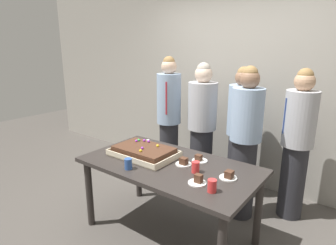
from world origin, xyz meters
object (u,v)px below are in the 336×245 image
Objects in this scene: party_table at (169,172)px; person_serving_front at (240,131)px; plated_slice_far_left at (198,181)px; drink_cup_middle at (196,167)px; drink_cup_nearest at (212,186)px; person_green_shirt_behind at (169,119)px; sheet_cake at (144,152)px; plated_slice_far_right at (229,176)px; person_left_edge_reaching at (245,142)px; person_striped_tie_right at (202,125)px; drink_cup_far_end at (128,164)px; plated_slice_near_right at (184,162)px; person_far_right_suit at (297,143)px; plated_slice_near_left at (199,159)px; cake_server_utensil at (143,142)px.

person_serving_front is (0.20, 1.16, 0.17)m from party_table.
plated_slice_far_left is 1.50× the size of drink_cup_middle.
party_table is at bearing 158.24° from drink_cup_nearest.
drink_cup_middle is 0.06× the size of person_green_shirt_behind.
person_green_shirt_behind reaches higher than drink_cup_middle.
sheet_cake is 4.32× the size of plated_slice_far_left.
person_left_edge_reaching is (-0.15, 0.70, 0.07)m from plated_slice_far_right.
person_striped_tie_right is (-0.28, 1.08, 0.18)m from party_table.
drink_cup_far_end reaches higher than plated_slice_far_right.
person_serving_front is at bearing 83.64° from person_green_shirt_behind.
plated_slice_far_left is 0.17m from drink_cup_nearest.
drink_cup_nearest is 0.06× the size of person_left_edge_reaching.
person_striped_tie_right is at bearing 92.58° from drink_cup_far_end.
plated_slice_far_left reaches higher than plated_slice_near_right.
plated_slice_far_right is at bearing 32.17° from person_far_right_suit.
plated_slice_far_right is 0.09× the size of person_striped_tie_right.
person_striped_tie_right is at bearing 119.24° from plated_slice_near_left.
person_green_shirt_behind reaches higher than cake_server_utensil.
sheet_cake is 6.49× the size of drink_cup_far_end.
drink_cup_middle reaches higher than cake_server_utensil.
plated_slice_near_right is 0.54m from drink_cup_nearest.
person_far_right_suit is at bearing 27.38° from cake_server_utensil.
person_left_edge_reaching is at bearing 67.68° from person_striped_tie_right.
person_serving_front is 0.93m from person_green_shirt_behind.
person_serving_front is at bearing 109.18° from plated_slice_far_right.
party_table is at bearing 15.15° from person_green_shirt_behind.
plated_slice_far_left is 1.34m from person_far_right_suit.
plated_slice_far_left is at bearing -60.29° from plated_slice_near_left.
person_far_right_suit reaches higher than person_serving_front.
cake_server_utensil is at bearing 132.74° from sheet_cake.
drink_cup_far_end is at bearing -149.51° from drink_cup_middle.
sheet_cake is 3.24× the size of cake_server_utensil.
drink_cup_far_end is (-0.81, -0.37, 0.03)m from plated_slice_far_right.
person_serving_front reaches higher than cake_server_utensil.
plated_slice_far_left reaches higher than party_table.
person_green_shirt_behind reaches higher than party_table.
drink_cup_far_end is 1.54m from person_serving_front.
plated_slice_far_right reaches higher than party_table.
drink_cup_far_end is at bearing -72.53° from sheet_cake.
drink_cup_nearest is 0.06× the size of person_striped_tie_right.
person_left_edge_reaching is at bearing 66.10° from plated_slice_near_left.
drink_cup_far_end is at bearing -1.16° from person_green_shirt_behind.
drink_cup_nearest and drink_cup_far_end have the same top height.
person_serving_front is (0.52, 1.16, 0.03)m from sheet_cake.
person_serving_front reaches higher than drink_cup_far_end.
person_green_shirt_behind is at bearing -52.93° from person_left_edge_reaching.
person_far_right_suit is (0.57, 1.10, 0.04)m from drink_cup_middle.
person_serving_front is at bearing 99.51° from plated_slice_far_left.
drink_cup_nearest is 0.06× the size of person_green_shirt_behind.
sheet_cake reaches higher than drink_cup_nearest.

